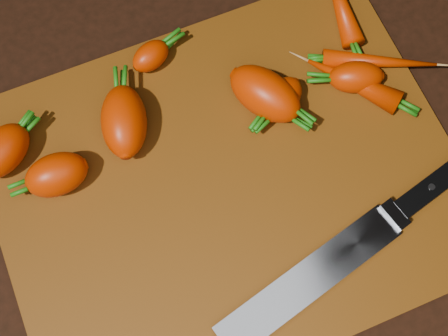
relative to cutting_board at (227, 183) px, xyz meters
name	(u,v)px	position (x,y,z in m)	size (l,w,h in m)	color
ground	(227,186)	(0.00, 0.00, -0.01)	(2.00, 2.00, 0.01)	black
cutting_board	(227,183)	(0.00, 0.00, 0.00)	(0.50, 0.40, 0.01)	#4F2A09
carrot_0	(2,151)	(-0.21, 0.12, 0.03)	(0.07, 0.05, 0.05)	#C02A00
carrot_1	(57,175)	(-0.17, 0.07, 0.03)	(0.07, 0.05, 0.05)	#C02A00
carrot_2	(265,94)	(0.07, 0.07, 0.03)	(0.09, 0.05, 0.05)	#C02A00
carrot_3	(124,121)	(-0.08, 0.10, 0.03)	(0.09, 0.05, 0.05)	#C02A00
carrot_4	(280,99)	(0.09, 0.06, 0.03)	(0.06, 0.04, 0.04)	#C02A00
carrot_5	(151,56)	(-0.03, 0.17, 0.02)	(0.05, 0.03, 0.03)	#C02A00
carrot_6	(356,77)	(0.18, 0.05, 0.02)	(0.06, 0.04, 0.04)	#C02A00
carrot_8	(380,62)	(0.22, 0.06, 0.02)	(0.13, 0.02, 0.02)	#C02A00
carrot_9	(353,82)	(0.18, 0.05, 0.02)	(0.11, 0.03, 0.03)	#C02A00
knife	(326,267)	(0.06, -0.13, 0.01)	(0.35, 0.11, 0.02)	gray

